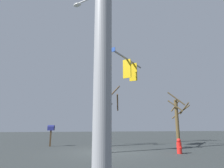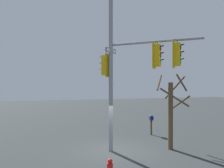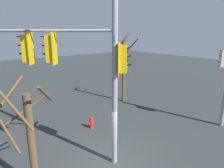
{
  "view_description": "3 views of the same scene",
  "coord_description": "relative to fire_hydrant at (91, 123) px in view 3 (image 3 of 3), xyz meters",
  "views": [
    {
      "loc": [
        10.42,
        -1.88,
        1.33
      ],
      "look_at": [
        -0.18,
        0.26,
        3.7
      ],
      "focal_mm": 30.93,
      "sensor_mm": 36.0,
      "label": 1
    },
    {
      "loc": [
        3.84,
        12.67,
        3.78
      ],
      "look_at": [
        0.07,
        -0.4,
        3.68
      ],
      "focal_mm": 38.9,
      "sensor_mm": 36.0,
      "label": 2
    },
    {
      "loc": [
        -4.87,
        -6.28,
        5.77
      ],
      "look_at": [
        -0.0,
        -0.21,
        3.74
      ],
      "focal_mm": 32.16,
      "sensor_mm": 36.0,
      "label": 3
    }
  ],
  "objects": [
    {
      "name": "bare_tree_across_street",
      "position": [
        -4.41,
        -2.9,
        1.84
      ],
      "size": [
        1.95,
        1.93,
        4.24
      ],
      "color": "brown",
      "rests_on": "ground"
    },
    {
      "name": "main_signal_pole_assembly",
      "position": [
        -1.78,
        -2.96,
        4.92
      ],
      "size": [
        4.12,
        5.45,
        9.82
      ],
      "rotation": [
        0.0,
        0.0,
        2.39
      ],
      "color": "gray",
      "rests_on": "ground"
    },
    {
      "name": "ground_plane",
      "position": [
        -1.24,
        -3.39,
        -0.34
      ],
      "size": [
        80.0,
        80.0,
        0.0
      ],
      "primitive_type": "plane",
      "color": "#2E3334"
    },
    {
      "name": "fire_hydrant",
      "position": [
        0.0,
        0.0,
        0.0
      ],
      "size": [
        0.38,
        0.24,
        0.73
      ],
      "color": "red",
      "rests_on": "ground"
    },
    {
      "name": "bare_tree_behind_pole",
      "position": [
        4.95,
        2.58,
        2.49
      ],
      "size": [
        1.41,
        1.78,
        5.72
      ],
      "color": "brown",
      "rests_on": "ground"
    }
  ]
}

